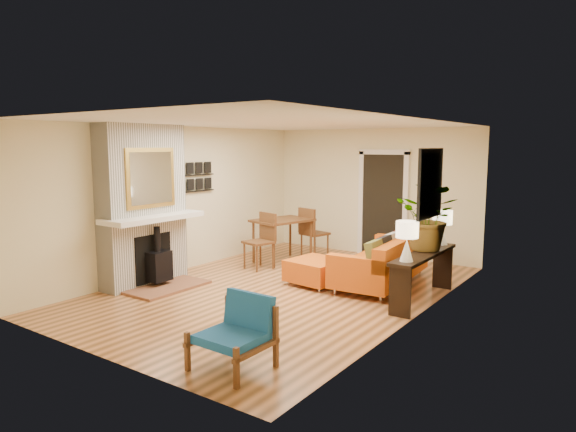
# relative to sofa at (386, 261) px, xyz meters

# --- Properties ---
(room_shell) EXTENTS (6.50, 6.50, 6.50)m
(room_shell) POSITION_rel_sofa_xyz_m (-0.62, 1.38, 0.86)
(room_shell) COLOR #D18750
(room_shell) RESTS_ON ground
(fireplace) EXTENTS (1.09, 1.68, 2.60)m
(fireplace) POSITION_rel_sofa_xyz_m (-3.22, -2.26, 0.86)
(fireplace) COLOR white
(fireplace) RESTS_ON ground
(sofa) EXTENTS (1.11, 2.27, 0.87)m
(sofa) POSITION_rel_sofa_xyz_m (0.00, 0.00, 0.00)
(sofa) COLOR silver
(sofa) RESTS_ON ground
(ottoman) EXTENTS (0.90, 0.90, 0.41)m
(ottoman) POSITION_rel_sofa_xyz_m (-0.92, -0.68, -0.15)
(ottoman) COLOR silver
(ottoman) RESTS_ON ground
(blue_chair) EXTENTS (0.72, 0.71, 0.74)m
(blue_chair) POSITION_rel_sofa_xyz_m (0.08, -3.81, 0.02)
(blue_chair) COLOR brown
(blue_chair) RESTS_ON ground
(dining_table) EXTENTS (1.12, 1.95, 1.03)m
(dining_table) POSITION_rel_sofa_xyz_m (-2.27, 0.33, 0.29)
(dining_table) COLOR brown
(dining_table) RESTS_ON ground
(console_table) EXTENTS (0.34, 1.85, 0.72)m
(console_table) POSITION_rel_sofa_xyz_m (0.85, -0.58, 0.19)
(console_table) COLOR black
(console_table) RESTS_ON ground
(lamp_near) EXTENTS (0.30, 0.30, 0.54)m
(lamp_near) POSITION_rel_sofa_xyz_m (0.85, -1.25, 0.68)
(lamp_near) COLOR white
(lamp_near) RESTS_ON console_table
(lamp_far) EXTENTS (0.30, 0.30, 0.54)m
(lamp_far) POSITION_rel_sofa_xyz_m (0.85, 0.17, 0.68)
(lamp_far) COLOR white
(lamp_far) RESTS_ON console_table
(houseplant) EXTENTS (0.91, 0.79, 0.99)m
(houseplant) POSITION_rel_sofa_xyz_m (0.84, -0.38, 0.84)
(houseplant) COLOR #1E5919
(houseplant) RESTS_ON console_table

